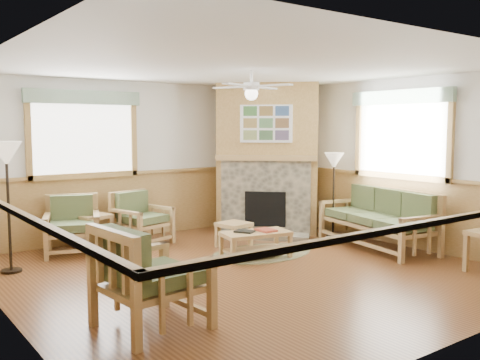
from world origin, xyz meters
TOP-DOWN VIEW (x-y plane):
  - floor at (0.00, 0.00)m, footprint 6.00×6.00m
  - ceiling at (0.00, 0.00)m, footprint 6.00×6.00m
  - wall_back at (0.00, 3.00)m, footprint 6.00×0.02m
  - wall_front at (0.00, -3.00)m, footprint 6.00×0.02m
  - wall_left at (-3.00, 0.00)m, footprint 0.02×6.00m
  - wall_right at (3.00, 0.00)m, footprint 0.02×6.00m
  - wainscot at (0.00, 0.00)m, footprint 6.00×6.00m
  - fireplace at (2.05, 2.05)m, footprint 3.11×3.11m
  - window_back at (-1.10, 2.96)m, footprint 1.90×0.16m
  - window_right at (2.96, -0.20)m, footprint 0.16×1.90m
  - ceiling_fan at (0.30, 0.30)m, footprint 1.59×1.59m
  - sofa at (2.55, -0.08)m, footprint 2.15×1.18m
  - armchair_back_left at (-1.54, 2.37)m, footprint 1.00×1.00m
  - armchair_back_right at (-0.37, 2.37)m, footprint 0.94×0.94m
  - armchair_left at (-1.94, -1.04)m, footprint 0.97×0.97m
  - coffee_table at (0.53, 0.49)m, footprint 1.07×0.68m
  - end_table_chairs at (-1.15, 2.55)m, footprint 0.58×0.57m
  - footstool at (0.71, 1.29)m, footprint 0.53×0.53m
  - braided_rug at (0.79, 0.67)m, footprint 2.06×2.06m
  - floor_lamp_left at (-2.55, 1.85)m, footprint 0.49×0.49m
  - floor_lamp_right at (2.55, 0.88)m, footprint 0.41×0.41m
  - book_red at (0.68, 0.44)m, footprint 0.22×0.30m
  - book_dark at (0.38, 0.56)m, footprint 0.31×0.33m

SIDE VIEW (x-z plane):
  - floor at x=0.00m, z-range -0.01..0.00m
  - braided_rug at x=0.79m, z-range 0.00..0.01m
  - coffee_table at x=0.53m, z-range 0.00..0.40m
  - footstool at x=0.71m, z-range 0.00..0.40m
  - end_table_chairs at x=-1.15m, z-range 0.00..0.54m
  - book_dark at x=0.38m, z-range 0.41..0.43m
  - book_red at x=0.68m, z-range 0.41..0.44m
  - armchair_back_right at x=-0.37m, z-range 0.00..0.86m
  - armchair_back_left at x=-1.54m, z-range 0.00..0.88m
  - sofa at x=2.55m, z-range 0.00..0.93m
  - armchair_left at x=-1.94m, z-range 0.00..1.01m
  - wainscot at x=0.00m, z-range 0.00..1.10m
  - floor_lamp_right at x=2.55m, z-range 0.00..1.49m
  - floor_lamp_left at x=-2.55m, z-range 0.00..1.75m
  - wall_back at x=0.00m, z-range 0.00..2.70m
  - wall_front at x=0.00m, z-range 0.00..2.70m
  - wall_left at x=-3.00m, z-range 0.00..2.70m
  - wall_right at x=3.00m, z-range 0.00..2.70m
  - fireplace at x=2.05m, z-range 0.00..2.70m
  - window_back at x=-1.10m, z-range 1.78..3.28m
  - window_right at x=2.96m, z-range 1.78..3.28m
  - ceiling_fan at x=0.30m, z-range 2.48..2.84m
  - ceiling at x=0.00m, z-range 2.70..2.71m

